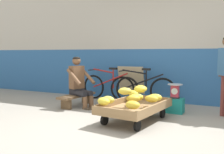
# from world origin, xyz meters

# --- Properties ---
(ground_plane) EXTENTS (80.00, 80.00, 0.00)m
(ground_plane) POSITION_xyz_m (0.00, 0.00, 0.00)
(ground_plane) COLOR gray
(back_wall) EXTENTS (16.00, 0.30, 3.10)m
(back_wall) POSITION_xyz_m (0.00, 2.87, 1.55)
(back_wall) COLOR #2D609E
(back_wall) RESTS_ON ground
(banana_cart) EXTENTS (1.01, 1.53, 0.36)m
(banana_cart) POSITION_xyz_m (0.26, 0.70, 0.24)
(banana_cart) COLOR #99754C
(banana_cart) RESTS_ON ground
(banana_pile) EXTENTS (0.94, 1.32, 0.26)m
(banana_pile) POSITION_xyz_m (0.24, 0.66, 0.46)
(banana_pile) COLOR gold
(banana_pile) RESTS_ON banana_cart
(low_bench) EXTENTS (0.37, 1.12, 0.27)m
(low_bench) POSITION_xyz_m (-1.44, 1.38, 0.20)
(low_bench) COLOR brown
(low_bench) RESTS_ON ground
(vendor_seated) EXTENTS (0.73, 0.60, 1.14)m
(vendor_seated) POSITION_xyz_m (-1.35, 1.35, 0.57)
(vendor_seated) COLOR brown
(vendor_seated) RESTS_ON ground
(plastic_crate) EXTENTS (0.36, 0.28, 0.30)m
(plastic_crate) POSITION_xyz_m (0.75, 1.69, 0.15)
(plastic_crate) COLOR #19847F
(plastic_crate) RESTS_ON ground
(weighing_scale) EXTENTS (0.30, 0.30, 0.29)m
(weighing_scale) POSITION_xyz_m (0.75, 1.69, 0.45)
(weighing_scale) COLOR #28282D
(weighing_scale) RESTS_ON plastic_crate
(bicycle_near_left) EXTENTS (1.66, 0.48, 0.86)m
(bicycle_near_left) POSITION_xyz_m (-1.08, 2.36, 0.35)
(bicycle_near_left) COLOR black
(bicycle_near_left) RESTS_ON ground
(bicycle_far_left) EXTENTS (1.66, 0.48, 0.86)m
(bicycle_far_left) POSITION_xyz_m (-0.22, 2.41, 0.35)
(bicycle_far_left) COLOR black
(bicycle_far_left) RESTS_ON ground
(sign_board) EXTENTS (0.70, 0.23, 0.88)m
(sign_board) POSITION_xyz_m (-0.60, 2.67, 0.44)
(sign_board) COLOR #C6B289
(sign_board) RESTS_ON ground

